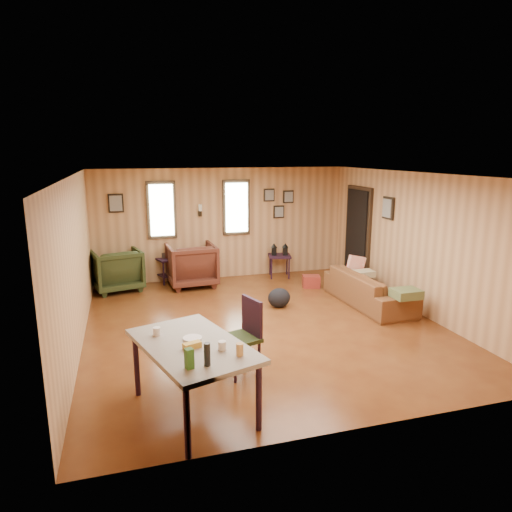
{
  "coord_description": "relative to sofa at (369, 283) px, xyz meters",
  "views": [
    {
      "loc": [
        -2.05,
        -6.65,
        2.73
      ],
      "look_at": [
        0.0,
        0.4,
        1.05
      ],
      "focal_mm": 32.0,
      "sensor_mm": 36.0,
      "label": 1
    }
  ],
  "objects": [
    {
      "name": "dining_chair",
      "position": [
        -2.85,
        -1.91,
        0.14
      ],
      "size": [
        0.55,
        0.55,
        0.96
      ],
      "rotation": [
        0.0,
        0.0,
        0.31
      ],
      "color": "#283216",
      "rests_on": "ground"
    },
    {
      "name": "side_table",
      "position": [
        -0.95,
        2.24,
        0.13
      ],
      "size": [
        0.58,
        0.58,
        0.77
      ],
      "rotation": [
        0.0,
        0.0,
        -0.23
      ],
      "color": "black",
      "rests_on": "ground"
    },
    {
      "name": "end_table",
      "position": [
        -3.34,
        2.53,
        -0.03
      ],
      "size": [
        0.63,
        0.6,
        0.65
      ],
      "rotation": [
        0.0,
        0.0,
        0.31
      ],
      "color": "black",
      "rests_on": "ground"
    },
    {
      "name": "room",
      "position": [
        -1.98,
        -0.14,
        0.81
      ],
      "size": [
        5.54,
        6.04,
        2.44
      ],
      "color": "brown",
      "rests_on": "ground"
    },
    {
      "name": "backpack",
      "position": [
        -1.62,
        0.3,
        -0.22
      ],
      "size": [
        0.46,
        0.37,
        0.35
      ],
      "rotation": [
        0.0,
        0.0,
        -0.17
      ],
      "color": "black",
      "rests_on": "ground"
    },
    {
      "name": "recliner_green",
      "position": [
        -4.41,
        2.21,
        0.07
      ],
      "size": [
        1.08,
        1.03,
        0.93
      ],
      "primitive_type": "imported",
      "rotation": [
        0.0,
        0.0,
        -2.9
      ],
      "color": "#283216",
      "rests_on": "ground"
    },
    {
      "name": "dining_table",
      "position": [
        -3.6,
        -2.65,
        0.32
      ],
      "size": [
        1.34,
        1.74,
        1.01
      ],
      "rotation": [
        0.0,
        0.0,
        0.3
      ],
      "color": "gray",
      "rests_on": "ground"
    },
    {
      "name": "sofa",
      "position": [
        0.0,
        0.0,
        0.0
      ],
      "size": [
        0.67,
        2.05,
        0.79
      ],
      "primitive_type": "imported",
      "rotation": [
        0.0,
        0.0,
        1.61
      ],
      "color": "brown",
      "rests_on": "ground"
    },
    {
      "name": "sofa_pillows",
      "position": [
        0.1,
        -0.22,
        0.11
      ],
      "size": [
        0.44,
        1.87,
        0.39
      ],
      "rotation": [
        0.0,
        0.0,
        0.0
      ],
      "color": "#576036",
      "rests_on": "sofa"
    },
    {
      "name": "recliner_brown",
      "position": [
        -2.92,
        2.1,
        0.09
      ],
      "size": [
        1.0,
        0.94,
        0.98
      ],
      "primitive_type": "imported",
      "rotation": [
        0.0,
        0.0,
        3.19
      ],
      "color": "#4D2217",
      "rests_on": "ground"
    },
    {
      "name": "cooler",
      "position": [
        -0.58,
        1.29,
        -0.27
      ],
      "size": [
        0.4,
        0.33,
        0.25
      ],
      "rotation": [
        0.0,
        0.0,
        -0.26
      ],
      "color": "maroon",
      "rests_on": "ground"
    }
  ]
}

